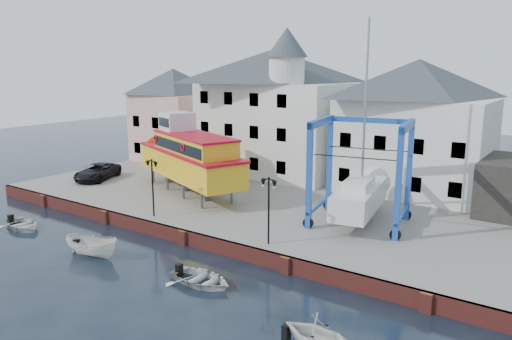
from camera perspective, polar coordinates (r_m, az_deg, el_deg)
The scene contains 14 objects.
ground at distance 33.95m, azimuth -8.28°, elevation -8.45°, with size 140.00×140.00×0.00m, color black.
hardstanding at distance 42.04m, azimuth 2.02°, elevation -3.57°, with size 44.00×22.00×1.00m, color slate.
quay_wall at distance 33.85m, azimuth -8.18°, elevation -7.61°, with size 44.00×0.47×1.00m.
building_pink at distance 57.56m, azimuth -9.30°, elevation 6.24°, with size 8.00×7.00×10.30m.
building_white_main at distance 49.54m, azimuth 2.02°, elevation 6.86°, with size 14.00×8.30×14.00m.
building_white_right at distance 44.26m, azimuth 17.74°, elevation 4.71°, with size 12.00×8.00×11.20m.
lamp_post_left at distance 36.33m, azimuth -11.79°, elevation -0.35°, with size 1.12×0.32×4.20m.
lamp_post_right at distance 29.99m, azimuth 1.46°, elevation -2.71°, with size 1.12×0.32×4.20m.
tour_boat at distance 43.17m, azimuth -8.09°, elevation 1.71°, with size 15.62×9.22×6.70m.
travel_lift at distance 35.53m, azimuth 12.08°, elevation -2.09°, with size 7.24×9.39×13.78m.
van at distance 49.82m, azimuth -17.67°, elevation -0.18°, with size 2.50×5.42×1.51m, color black.
motorboat_a at distance 33.36m, azimuth -18.14°, elevation -9.32°, with size 1.47×3.90×1.51m, color silver.
motorboat_b at distance 28.22m, azimuth -6.33°, elevation -12.78°, with size 2.81×3.94×0.82m, color silver.
motorboat_d at distance 40.60m, azimuth -25.06°, elevation -6.04°, with size 2.71×3.79×0.79m, color silver.
Camera 1 is at (22.01, -22.98, 11.81)m, focal length 35.00 mm.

